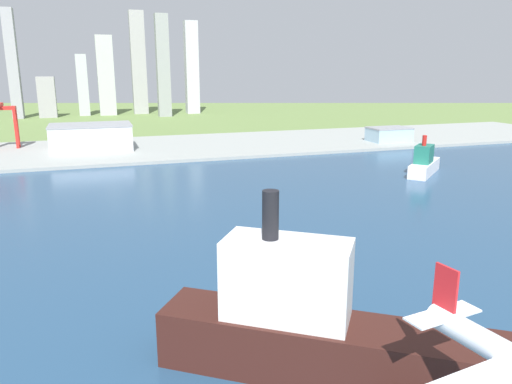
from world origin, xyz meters
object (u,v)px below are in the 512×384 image
object	(u,v)px
port_crane_red	(1,116)
warehouse_main	(91,137)
ferry_boat	(424,164)
warehouse_annex	(389,134)
cargo_ship	(317,329)

from	to	relation	value
port_crane_red	warehouse_main	xyz separation A→B (m)	(70.13, -31.65, -16.38)
ferry_boat	warehouse_annex	xyz separation A→B (m)	(55.29, 125.83, 1.63)
port_crane_red	warehouse_annex	xyz separation A→B (m)	(333.27, -67.22, -20.57)
cargo_ship	warehouse_main	world-z (taller)	cargo_ship
ferry_boat	port_crane_red	xyz separation A→B (m)	(-277.98, 193.04, 22.20)
port_crane_red	warehouse_annex	world-z (taller)	port_crane_red
cargo_ship	ferry_boat	world-z (taller)	cargo_ship
warehouse_main	warehouse_annex	xyz separation A→B (m)	(263.14, -35.57, -4.19)
cargo_ship	warehouse_annex	bearing A→B (deg)	54.33
cargo_ship	ferry_boat	distance (m)	242.41
ferry_boat	port_crane_red	world-z (taller)	port_crane_red
cargo_ship	port_crane_red	size ratio (longest dim) A/B	1.85
warehouse_annex	warehouse_main	bearing A→B (deg)	172.30
cargo_ship	ferry_boat	size ratio (longest dim) A/B	1.75
ferry_boat	warehouse_main	xyz separation A→B (m)	(-207.85, 161.39, 5.82)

